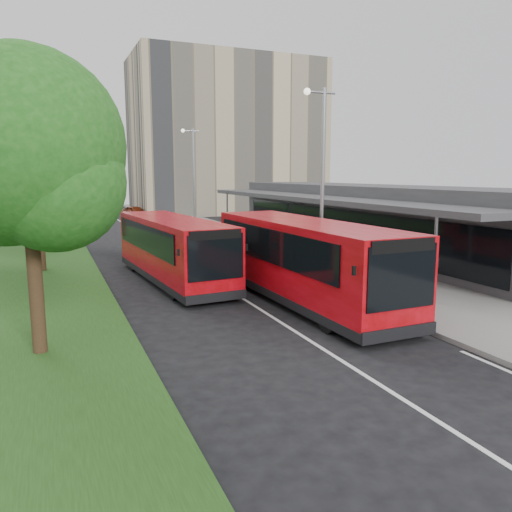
{
  "coord_description": "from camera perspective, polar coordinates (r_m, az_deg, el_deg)",
  "views": [
    {
      "loc": [
        -6.6,
        -16.56,
        4.65
      ],
      "look_at": [
        0.77,
        1.08,
        1.5
      ],
      "focal_mm": 35.0,
      "sensor_mm": 36.0,
      "label": 1
    }
  ],
  "objects": [
    {
      "name": "tree_near",
      "position": [
        13.62,
        -24.81,
        9.92
      ],
      "size": [
        4.81,
        4.81,
        7.72
      ],
      "color": "#352415",
      "rests_on": "ground"
    },
    {
      "name": "car_near",
      "position": [
        54.97,
        -13.63,
        4.93
      ],
      "size": [
        2.82,
        4.15,
        1.31
      ],
      "primitive_type": "imported",
      "rotation": [
        0.0,
        0.0,
        0.36
      ],
      "color": "#60200D",
      "rests_on": "ground"
    },
    {
      "name": "station_building",
      "position": [
        30.24,
        12.71,
        4.18
      ],
      "size": [
        7.7,
        26.0,
        4.0
      ],
      "color": "#333335",
      "rests_on": "ground"
    },
    {
      "name": "car_far",
      "position": [
        62.07,
        -17.6,
        5.21
      ],
      "size": [
        2.78,
        4.08,
        1.27
      ],
      "primitive_type": "imported",
      "rotation": [
        0.0,
        0.0,
        0.41
      ],
      "color": "navy",
      "rests_on": "ground"
    },
    {
      "name": "office_block",
      "position": [
        62.23,
        -3.38,
        13.35
      ],
      "size": [
        22.0,
        12.0,
        18.0
      ],
      "primitive_type": "cube",
      "color": "tan",
      "rests_on": "ground"
    },
    {
      "name": "lane_centre_line",
      "position": [
        32.57,
        -10.76,
        0.99
      ],
      "size": [
        0.12,
        70.0,
        0.01
      ],
      "primitive_type": "cube",
      "color": "silver",
      "rests_on": "ground"
    },
    {
      "name": "ground",
      "position": [
        18.42,
        -0.92,
        -5.27
      ],
      "size": [
        120.0,
        120.0,
        0.0
      ],
      "primitive_type": "plane",
      "color": "black",
      "rests_on": "ground"
    },
    {
      "name": "litter_bin",
      "position": [
        30.51,
        -0.17,
        1.73
      ],
      "size": [
        0.64,
        0.64,
        0.9
      ],
      "primitive_type": "cylinder",
      "rotation": [
        0.0,
        0.0,
        0.35
      ],
      "color": "#3D2218",
      "rests_on": "pavement"
    },
    {
      "name": "lamp_post_near",
      "position": [
        21.43,
        7.42,
        9.46
      ],
      "size": [
        1.44,
        0.28,
        8.0
      ],
      "color": "gray",
      "rests_on": "pavement"
    },
    {
      "name": "bus_main",
      "position": [
        18.09,
        5.51,
        -0.61
      ],
      "size": [
        2.98,
        10.63,
        2.99
      ],
      "rotation": [
        0.0,
        0.0,
        0.03
      ],
      "color": "red",
      "rests_on": "ground"
    },
    {
      "name": "kerb_dashes",
      "position": [
        37.2,
        -7.07,
        2.11
      ],
      "size": [
        0.12,
        56.0,
        0.01
      ],
      "color": "silver",
      "rests_on": "ground"
    },
    {
      "name": "grass_verge",
      "position": [
        36.85,
        -23.12,
        1.43
      ],
      "size": [
        5.0,
        80.0,
        0.1
      ],
      "primitive_type": "cube",
      "color": "#204215",
      "rests_on": "ground"
    },
    {
      "name": "tree_mid",
      "position": [
        25.61,
        -23.9,
        8.84
      ],
      "size": [
        4.61,
        4.61,
        7.39
      ],
      "color": "#352415",
      "rests_on": "ground"
    },
    {
      "name": "lamp_post_far",
      "position": [
        40.02,
        -7.25,
        9.38
      ],
      "size": [
        1.44,
        0.28,
        8.0
      ],
      "color": "gray",
      "rests_on": "pavement"
    },
    {
      "name": "bus_second",
      "position": [
        21.92,
        -9.49,
        0.75
      ],
      "size": [
        3.24,
        9.92,
        2.76
      ],
      "rotation": [
        0.0,
        0.0,
        0.08
      ],
      "color": "red",
      "rests_on": "ground"
    },
    {
      "name": "tree_far",
      "position": [
        37.61,
        -23.62,
        9.13
      ],
      "size": [
        4.83,
        4.83,
        7.76
      ],
      "color": "#352415",
      "rests_on": "ground"
    },
    {
      "name": "bollard",
      "position": [
        35.8,
        -3.81,
        2.89
      ],
      "size": [
        0.2,
        0.2,
        0.96
      ],
      "primitive_type": "cylinder",
      "rotation": [
        0.0,
        0.0,
        -0.43
      ],
      "color": "#FEB50D",
      "rests_on": "pavement"
    },
    {
      "name": "pavement",
      "position": [
        38.94,
        -3.64,
        2.59
      ],
      "size": [
        5.0,
        80.0,
        0.15
      ],
      "primitive_type": "cube",
      "color": "slate",
      "rests_on": "ground"
    }
  ]
}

